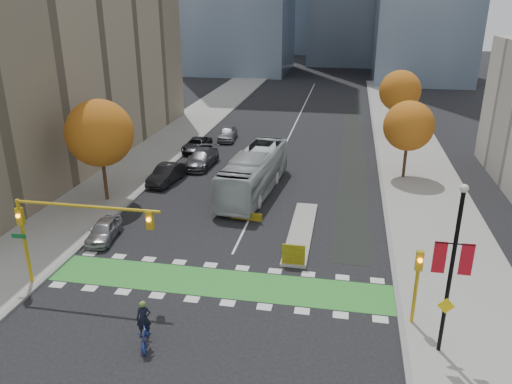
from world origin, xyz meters
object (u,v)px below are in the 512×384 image
at_px(tree_west, 100,133).
at_px(parked_car_d, 197,145).
at_px(traffic_signal_east, 417,277).
at_px(parked_car_a, 104,230).
at_px(bus, 254,172).
at_px(hazard_board, 293,255).
at_px(parked_car_e, 228,133).
at_px(parked_car_b, 167,174).
at_px(banner_lamppost, 452,264).
at_px(parked_car_c, 201,159).
at_px(tree_east_near, 409,126).
at_px(traffic_signal_west, 64,223).
at_px(tree_east_far, 400,91).
at_px(cyclist, 145,331).

xyz_separation_m(tree_west, parked_car_d, (3.00, 14.97, -4.92)).
height_order(traffic_signal_east, parked_car_a, traffic_signal_east).
xyz_separation_m(bus, parked_car_a, (-8.31, -10.59, -1.07)).
bearing_deg(hazard_board, parked_car_e, 111.30).
bearing_deg(parked_car_b, parked_car_d, 98.65).
distance_m(banner_lamppost, parked_car_c, 30.92).
xyz_separation_m(traffic_signal_east, banner_lamppost, (1.00, -2.00, 1.88)).
xyz_separation_m(tree_east_near, traffic_signal_west, (-19.93, -22.51, -0.83)).
relative_size(parked_car_c, parked_car_d, 1.11).
bearing_deg(parked_car_a, parked_car_b, 82.04).
distance_m(banner_lamppost, bus, 22.41).
height_order(tree_east_far, parked_car_b, tree_east_far).
distance_m(tree_east_far, cyclist, 45.10).
bearing_deg(traffic_signal_east, parked_car_a, 162.89).
bearing_deg(parked_car_d, parked_car_e, 66.58).
bearing_deg(parked_car_e, parked_car_b, -101.24).
relative_size(traffic_signal_west, cyclist, 3.52).
xyz_separation_m(tree_east_far, banner_lamppost, (-1.00, -40.50, -0.63)).
bearing_deg(parked_car_a, tree_east_near, 31.56).
xyz_separation_m(tree_east_near, banner_lamppost, (-0.50, -24.50, -0.25)).
bearing_deg(tree_east_far, tree_west, -133.30).
relative_size(hazard_board, cyclist, 0.58).
bearing_deg(parked_car_d, tree_east_near, -13.24).
xyz_separation_m(traffic_signal_east, parked_car_b, (-19.23, 17.48, -1.93)).
relative_size(hazard_board, traffic_signal_east, 0.34).
bearing_deg(tree_west, parked_car_e, 75.47).
bearing_deg(tree_east_near, traffic_signal_west, -131.52).
height_order(traffic_signal_west, banner_lamppost, banner_lamppost).
height_order(traffic_signal_east, bus, traffic_signal_east).
relative_size(cyclist, parked_car_d, 0.48).
relative_size(tree_east_far, traffic_signal_west, 0.90).
distance_m(hazard_board, bus, 12.81).
bearing_deg(parked_car_a, parked_car_d, 83.40).
bearing_deg(cyclist, parked_car_c, 83.30).
bearing_deg(parked_car_d, parked_car_c, -68.17).
height_order(traffic_signal_east, parked_car_e, traffic_signal_east).
bearing_deg(banner_lamppost, bus, 123.24).
xyz_separation_m(tree_west, tree_east_far, (24.50, 26.00, -0.38)).
xyz_separation_m(parked_car_a, parked_car_e, (2.17, 26.48, 0.11)).
bearing_deg(traffic_signal_east, cyclist, -162.30).
height_order(hazard_board, traffic_signal_west, traffic_signal_west).
bearing_deg(parked_car_b, tree_east_near, 20.73).
bearing_deg(traffic_signal_east, tree_east_near, 86.19).
height_order(parked_car_a, parked_car_c, parked_car_c).
bearing_deg(tree_east_near, parked_car_b, -166.36).
height_order(banner_lamppost, parked_car_b, banner_lamppost).
height_order(tree_east_near, parked_car_c, tree_east_near).
height_order(tree_east_near, parked_car_b, tree_east_near).
relative_size(tree_west, parked_car_c, 1.48).
relative_size(hazard_board, parked_car_a, 0.35).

